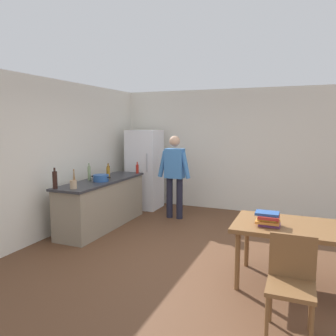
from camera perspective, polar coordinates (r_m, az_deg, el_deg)
name	(u,v)px	position (r m, az deg, el deg)	size (l,w,h in m)	color
ground_plane	(190,258)	(4.95, 3.77, -15.35)	(14.00, 14.00, 0.00)	brown
wall_back	(233,150)	(7.49, 11.17, 3.02)	(6.40, 0.12, 2.70)	silver
wall_left	(53,158)	(6.09, -19.36, 1.72)	(0.12, 5.60, 2.70)	silver
kitchen_counter	(103,203)	(6.34, -11.29, -6.01)	(0.64, 2.20, 0.90)	gray
refrigerator	(145,169)	(7.58, -4.07, -0.22)	(0.70, 0.67, 1.80)	white
person	(175,171)	(6.68, 1.14, -0.57)	(0.70, 0.22, 1.70)	#1E1E2D
dining_table	(295,231)	(4.22, 21.13, -10.22)	(1.40, 0.90, 0.75)	brown
chair	(291,278)	(3.36, 20.63, -17.40)	(0.42, 0.42, 0.91)	brown
cooking_pot	(101,178)	(6.08, -11.57, -1.71)	(0.40, 0.28, 0.12)	#285193
utensil_jar	(73,184)	(5.48, -16.10, -2.67)	(0.11, 0.11, 0.32)	tan
bottle_beer_brown	(108,171)	(6.67, -10.32, -0.47)	(0.06, 0.06, 0.26)	#5B3314
bottle_sauce_red	(137,169)	(6.97, -5.36, -0.12)	(0.06, 0.06, 0.24)	#B22319
bottle_vinegar_tall	(89,173)	(6.22, -13.53, -0.86)	(0.06, 0.06, 0.32)	gray
bottle_wine_dark	(55,180)	(5.57, -19.05, -1.93)	(0.08, 0.08, 0.34)	black
bottle_oil_amber	(108,173)	(6.32, -10.35, -0.82)	(0.06, 0.06, 0.28)	#996619
book_stack	(268,219)	(4.04, 16.98, -8.45)	(0.28, 0.23, 0.16)	#753D7F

